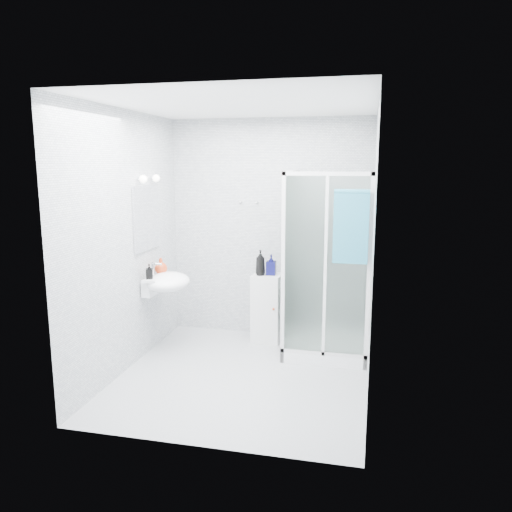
% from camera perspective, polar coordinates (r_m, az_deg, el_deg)
% --- Properties ---
extents(room, '(2.40, 2.60, 2.60)m').
position_cam_1_polar(room, '(4.73, -1.54, 1.06)').
color(room, silver).
rests_on(room, ground).
extents(shower_enclosure, '(0.90, 0.95, 2.00)m').
position_cam_1_polar(shower_enclosure, '(5.55, 7.26, -6.65)').
color(shower_enclosure, white).
rests_on(shower_enclosure, ground).
extents(wall_basin, '(0.46, 0.56, 0.35)m').
position_cam_1_polar(wall_basin, '(5.56, -10.24, -2.96)').
color(wall_basin, white).
rests_on(wall_basin, ground).
extents(mirror, '(0.02, 0.60, 0.70)m').
position_cam_1_polar(mirror, '(5.52, -12.39, 4.28)').
color(mirror, white).
rests_on(mirror, room).
extents(vanity_lights, '(0.10, 0.40, 0.08)m').
position_cam_1_polar(vanity_lights, '(5.47, -12.09, 8.65)').
color(vanity_lights, silver).
rests_on(vanity_lights, room).
extents(wall_hooks, '(0.23, 0.06, 0.03)m').
position_cam_1_polar(wall_hooks, '(5.96, -0.87, 6.13)').
color(wall_hooks, silver).
rests_on(wall_hooks, room).
extents(storage_cabinet, '(0.35, 0.37, 0.80)m').
position_cam_1_polar(storage_cabinet, '(5.91, 1.31, -5.93)').
color(storage_cabinet, silver).
rests_on(storage_cabinet, ground).
extents(hand_towel, '(0.34, 0.05, 0.72)m').
position_cam_1_polar(hand_towel, '(4.92, 10.81, 3.48)').
color(hand_towel, teal).
rests_on(hand_towel, shower_enclosure).
extents(shampoo_bottle_a, '(0.14, 0.15, 0.29)m').
position_cam_1_polar(shampoo_bottle_a, '(5.74, 0.50, -0.77)').
color(shampoo_bottle_a, black).
rests_on(shampoo_bottle_a, storage_cabinet).
extents(shampoo_bottle_b, '(0.11, 0.11, 0.24)m').
position_cam_1_polar(shampoo_bottle_b, '(5.77, 1.74, -1.01)').
color(shampoo_bottle_b, '#0A0A40').
rests_on(shampoo_bottle_b, storage_cabinet).
extents(soap_dispenser_orange, '(0.14, 0.14, 0.18)m').
position_cam_1_polar(soap_dispenser_orange, '(5.66, -10.82, -1.11)').
color(soap_dispenser_orange, '#B93815').
rests_on(soap_dispenser_orange, wall_basin).
extents(soap_dispenser_black, '(0.10, 0.10, 0.16)m').
position_cam_1_polar(soap_dispenser_black, '(5.45, -12.10, -1.73)').
color(soap_dispenser_black, black).
rests_on(soap_dispenser_black, wall_basin).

